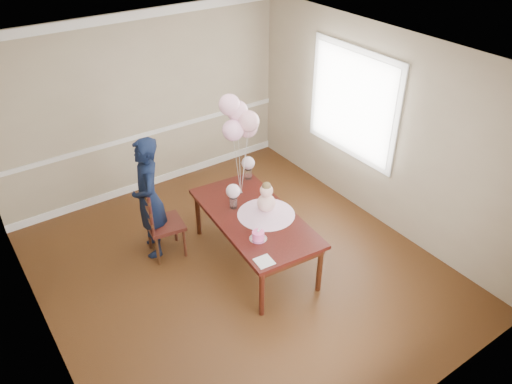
% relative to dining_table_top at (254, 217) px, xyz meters
% --- Properties ---
extents(floor, '(4.50, 5.00, 0.00)m').
position_rel_dining_table_top_xyz_m(floor, '(-0.27, -0.06, -0.68)').
color(floor, '#361D0D').
rests_on(floor, ground).
extents(ceiling, '(4.50, 5.00, 0.02)m').
position_rel_dining_table_top_xyz_m(ceiling, '(-0.27, -0.06, 2.02)').
color(ceiling, white).
rests_on(ceiling, wall_back).
extents(wall_back, '(4.50, 0.02, 2.70)m').
position_rel_dining_table_top_xyz_m(wall_back, '(-0.27, 2.44, 0.67)').
color(wall_back, tan).
rests_on(wall_back, floor).
extents(wall_front, '(4.50, 0.02, 2.70)m').
position_rel_dining_table_top_xyz_m(wall_front, '(-0.27, -2.56, 0.67)').
color(wall_front, tan).
rests_on(wall_front, floor).
extents(wall_left, '(0.02, 5.00, 2.70)m').
position_rel_dining_table_top_xyz_m(wall_left, '(-2.52, -0.06, 0.67)').
color(wall_left, tan).
rests_on(wall_left, floor).
extents(wall_right, '(0.02, 5.00, 2.70)m').
position_rel_dining_table_top_xyz_m(wall_right, '(1.98, -0.06, 0.67)').
color(wall_right, tan).
rests_on(wall_right, floor).
extents(chair_rail_trim, '(4.50, 0.02, 0.07)m').
position_rel_dining_table_top_xyz_m(chair_rail_trim, '(-0.27, 2.43, 0.22)').
color(chair_rail_trim, white).
rests_on(chair_rail_trim, wall_back).
extents(crown_molding, '(4.50, 0.02, 0.12)m').
position_rel_dining_table_top_xyz_m(crown_molding, '(-0.27, 2.43, 1.95)').
color(crown_molding, white).
rests_on(crown_molding, wall_back).
extents(baseboard_trim, '(4.50, 0.02, 0.12)m').
position_rel_dining_table_top_xyz_m(baseboard_trim, '(-0.27, 2.43, -0.62)').
color(baseboard_trim, white).
rests_on(baseboard_trim, floor).
extents(window_frame, '(0.02, 1.66, 1.56)m').
position_rel_dining_table_top_xyz_m(window_frame, '(1.95, 0.44, 0.87)').
color(window_frame, white).
rests_on(window_frame, wall_right).
extents(window_blinds, '(0.01, 1.50, 1.40)m').
position_rel_dining_table_top_xyz_m(window_blinds, '(1.94, 0.44, 0.87)').
color(window_blinds, white).
rests_on(window_blinds, wall_right).
extents(dining_table_top, '(1.10, 1.95, 0.05)m').
position_rel_dining_table_top_xyz_m(dining_table_top, '(0.00, 0.00, 0.00)').
color(dining_table_top, black).
rests_on(dining_table_top, table_leg_fl).
extents(table_apron, '(1.00, 1.85, 0.09)m').
position_rel_dining_table_top_xyz_m(table_apron, '(0.00, 0.00, -0.07)').
color(table_apron, black).
rests_on(table_apron, table_leg_fl).
extents(table_leg_fl, '(0.07, 0.07, 0.66)m').
position_rel_dining_table_top_xyz_m(table_leg_fl, '(-0.47, -0.82, -0.35)').
color(table_leg_fl, black).
rests_on(table_leg_fl, floor).
extents(table_leg_fr, '(0.07, 0.07, 0.66)m').
position_rel_dining_table_top_xyz_m(table_leg_fr, '(0.31, -0.89, -0.35)').
color(table_leg_fr, black).
rests_on(table_leg_fr, floor).
extents(table_leg_bl, '(0.07, 0.07, 0.66)m').
position_rel_dining_table_top_xyz_m(table_leg_bl, '(-0.31, 0.89, -0.35)').
color(table_leg_bl, black).
rests_on(table_leg_bl, floor).
extents(table_leg_br, '(0.07, 0.07, 0.66)m').
position_rel_dining_table_top_xyz_m(table_leg_br, '(0.47, 0.82, -0.35)').
color(table_leg_br, black).
rests_on(table_leg_br, floor).
extents(baby_skirt, '(0.77, 0.77, 0.09)m').
position_rel_dining_table_top_xyz_m(baby_skirt, '(0.14, -0.06, 0.07)').
color(baby_skirt, '#E0A5C9').
rests_on(baby_skirt, dining_table_top).
extents(baby_torso, '(0.22, 0.22, 0.22)m').
position_rel_dining_table_top_xyz_m(baby_torso, '(0.14, -0.06, 0.19)').
color(baby_torso, '#FFA1C3').
rests_on(baby_torso, baby_skirt).
extents(baby_head, '(0.16, 0.16, 0.16)m').
position_rel_dining_table_top_xyz_m(baby_head, '(0.14, -0.06, 0.37)').
color(baby_head, '#FFBFAF').
rests_on(baby_head, baby_torso).
extents(baby_hair, '(0.11, 0.11, 0.11)m').
position_rel_dining_table_top_xyz_m(baby_hair, '(0.14, -0.06, 0.43)').
color(baby_hair, brown).
rests_on(baby_hair, baby_head).
extents(cake_platter, '(0.22, 0.22, 0.01)m').
position_rel_dining_table_top_xyz_m(cake_platter, '(-0.22, -0.40, 0.03)').
color(cake_platter, '#BABBBF').
rests_on(cake_platter, dining_table_top).
extents(birthday_cake, '(0.15, 0.15, 0.09)m').
position_rel_dining_table_top_xyz_m(birthday_cake, '(-0.22, -0.40, 0.08)').
color(birthday_cake, '#FD4FA6').
rests_on(birthday_cake, cake_platter).
extents(cake_flower_a, '(0.03, 0.03, 0.03)m').
position_rel_dining_table_top_xyz_m(cake_flower_a, '(-0.22, -0.40, 0.14)').
color(cake_flower_a, white).
rests_on(cake_flower_a, birthday_cake).
extents(cake_flower_b, '(0.03, 0.03, 0.03)m').
position_rel_dining_table_top_xyz_m(cake_flower_b, '(-0.19, -0.39, 0.14)').
color(cake_flower_b, silver).
rests_on(cake_flower_b, birthday_cake).
extents(rose_vase_near, '(0.10, 0.10, 0.15)m').
position_rel_dining_table_top_xyz_m(rose_vase_near, '(-0.11, 0.29, 0.10)').
color(rose_vase_near, silver).
rests_on(rose_vase_near, dining_table_top).
extents(roses_near, '(0.18, 0.18, 0.18)m').
position_rel_dining_table_top_xyz_m(roses_near, '(-0.11, 0.29, 0.27)').
color(roses_near, silver).
rests_on(roses_near, rose_vase_near).
extents(rose_vase_far, '(0.10, 0.10, 0.15)m').
position_rel_dining_table_top_xyz_m(rose_vase_far, '(0.43, 0.76, 0.10)').
color(rose_vase_far, white).
rests_on(rose_vase_far, dining_table_top).
extents(roses_far, '(0.18, 0.18, 0.18)m').
position_rel_dining_table_top_xyz_m(roses_far, '(0.43, 0.76, 0.27)').
color(roses_far, beige).
rests_on(roses_far, rose_vase_far).
extents(napkin, '(0.20, 0.20, 0.01)m').
position_rel_dining_table_top_xyz_m(napkin, '(-0.40, -0.76, 0.03)').
color(napkin, silver).
rests_on(napkin, dining_table_top).
extents(balloon_weight, '(0.04, 0.04, 0.02)m').
position_rel_dining_table_top_xyz_m(balloon_weight, '(0.14, 0.50, 0.03)').
color(balloon_weight, silver).
rests_on(balloon_weight, dining_table_top).
extents(balloon_a, '(0.26, 0.26, 0.26)m').
position_rel_dining_table_top_xyz_m(balloon_a, '(0.05, 0.51, 0.96)').
color(balloon_a, '#FFB4DA').
rests_on(balloon_a, balloon_ribbon_a).
extents(balloon_b, '(0.26, 0.26, 0.26)m').
position_rel_dining_table_top_xyz_m(balloon_b, '(0.23, 0.45, 1.05)').
color(balloon_b, '#E9A5B1').
rests_on(balloon_b, balloon_ribbon_b).
extents(balloon_c, '(0.26, 0.26, 0.26)m').
position_rel_dining_table_top_xyz_m(balloon_c, '(0.17, 0.60, 1.15)').
color(balloon_c, '#EFA9C2').
rests_on(balloon_c, balloon_ribbon_c).
extents(balloon_d, '(0.26, 0.26, 0.26)m').
position_rel_dining_table_top_xyz_m(balloon_d, '(0.08, 0.62, 1.24)').
color(balloon_d, '#FFB4D2').
rests_on(balloon_d, balloon_ribbon_d).
extents(balloon_e, '(0.26, 0.26, 0.26)m').
position_rel_dining_table_top_xyz_m(balloon_e, '(0.29, 0.57, 0.91)').
color(balloon_e, '#E2A0B3').
rests_on(balloon_e, balloon_ribbon_e).
extents(balloon_ribbon_a, '(0.09, 0.01, 0.78)m').
position_rel_dining_table_top_xyz_m(balloon_ribbon_a, '(0.09, 0.51, 0.43)').
color(balloon_ribbon_a, silver).
rests_on(balloon_ribbon_a, balloon_weight).
extents(balloon_ribbon_b, '(0.09, 0.06, 0.87)m').
position_rel_dining_table_top_xyz_m(balloon_ribbon_b, '(0.18, 0.48, 0.47)').
color(balloon_ribbon_b, white).
rests_on(balloon_ribbon_b, balloon_weight).
extents(balloon_ribbon_c, '(0.03, 0.09, 0.97)m').
position_rel_dining_table_top_xyz_m(balloon_ribbon_c, '(0.15, 0.55, 0.52)').
color(balloon_ribbon_c, white).
rests_on(balloon_ribbon_c, balloon_weight).
extents(balloon_ribbon_d, '(0.07, 0.10, 1.06)m').
position_rel_dining_table_top_xyz_m(balloon_ribbon_d, '(0.11, 0.56, 0.57)').
color(balloon_ribbon_d, white).
rests_on(balloon_ribbon_d, balloon_weight).
extents(balloon_ribbon_e, '(0.14, 0.06, 0.73)m').
position_rel_dining_table_top_xyz_m(balloon_ribbon_e, '(0.21, 0.54, 0.40)').
color(balloon_ribbon_e, white).
rests_on(balloon_ribbon_e, balloon_weight).
extents(dining_chair_seat, '(0.50, 0.50, 0.05)m').
position_rel_dining_table_top_xyz_m(dining_chair_seat, '(-0.85, 0.78, -0.23)').
color(dining_chair_seat, '#38130F').
rests_on(dining_chair_seat, chair_leg_fl).
extents(chair_leg_fl, '(0.05, 0.05, 0.43)m').
position_rel_dining_table_top_xyz_m(chair_leg_fl, '(-1.05, 0.63, -0.46)').
color(chair_leg_fl, '#341C0E').
rests_on(chair_leg_fl, floor).
extents(chair_leg_fr, '(0.05, 0.05, 0.43)m').
position_rel_dining_table_top_xyz_m(chair_leg_fr, '(-0.70, 0.57, -0.46)').
color(chair_leg_fr, '#3C1910').
rests_on(chair_leg_fr, floor).
extents(chair_leg_bl, '(0.05, 0.05, 0.43)m').
position_rel_dining_table_top_xyz_m(chair_leg_bl, '(-1.00, 0.98, -0.46)').
color(chair_leg_bl, black).
rests_on(chair_leg_bl, floor).
extents(chair_leg_br, '(0.05, 0.05, 0.43)m').
position_rel_dining_table_top_xyz_m(chair_leg_br, '(-0.65, 0.93, -0.46)').
color(chair_leg_br, '#35160E').
rests_on(chair_leg_br, floor).
extents(chair_back_post_l, '(0.05, 0.05, 0.56)m').
position_rel_dining_table_top_xyz_m(chair_back_post_l, '(-1.07, 0.63, 0.06)').
color(chair_back_post_l, black).
rests_on(chair_back_post_l, dining_chair_seat).
extents(chair_back_post_r, '(0.05, 0.05, 0.56)m').
position_rel_dining_table_top_xyz_m(chair_back_post_r, '(-1.02, 0.99, 0.06)').
color(chair_back_post_r, '#3D1710').
rests_on(chair_back_post_r, dining_chair_seat).
extents(chair_slat_low, '(0.09, 0.40, 0.05)m').
position_rel_dining_table_top_xyz_m(chair_slat_low, '(-1.05, 0.81, -0.06)').
color(chair_slat_low, '#3D2010').
rests_on(chair_slat_low, dining_chair_seat).
extents(chair_slat_mid, '(0.09, 0.40, 0.05)m').
position_rel_dining_table_top_xyz_m(chair_slat_mid, '(-1.05, 0.81, 0.10)').
color(chair_slat_mid, '#361B0E').
rests_on(chair_slat_mid, dining_chair_seat).
extents(chair_slat_top, '(0.09, 0.40, 0.05)m').
position_rel_dining_table_top_xyz_m(chair_slat_top, '(-1.05, 0.81, 0.26)').
color(chair_slat_top, '#321C0D').
rests_on(chair_slat_top, dining_chair_seat).
extents(woman, '(0.55, 0.68, 1.63)m').
position_rel_dining_table_top_xyz_m(woman, '(-0.96, 0.92, 0.14)').
color(woman, black).
rests_on(woman, floor).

